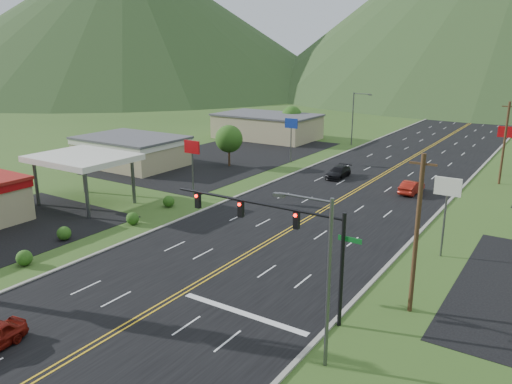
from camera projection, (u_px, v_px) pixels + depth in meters
The scene contains 17 objects.
traffic_signal at pixel (281, 228), 30.16m from camera, with size 13.10×0.43×7.00m.
streetlight_east at pixel (323, 271), 24.52m from camera, with size 3.28×0.25×9.00m.
streetlight_west at pixel (355, 115), 84.93m from camera, with size 3.28×0.25×9.00m.
gas_canopy at pixel (83, 159), 51.68m from camera, with size 10.00×8.00×5.30m.
building_west_mid at pixel (131, 149), 70.55m from camera, with size 14.40×10.40×4.10m.
building_west_far at pixel (267, 126), 92.67m from camera, with size 18.40×11.40×4.50m.
pole_sign_west_a at pixel (192, 153), 53.90m from camera, with size 2.00×0.18×6.40m.
pole_sign_west_b at pixel (291, 128), 71.65m from camera, with size 2.00×0.18×6.40m.
pole_sign_east_a at pixel (447, 195), 38.13m from camera, with size 2.00×0.18×6.40m.
pole_sign_east_b at pixel (506, 137), 63.96m from camera, with size 2.00×0.18×6.40m.
tree_west_a at pixel (229, 139), 69.47m from camera, with size 3.84×3.84×5.82m.
tree_west_b at pixel (292, 116), 93.88m from camera, with size 3.84×3.84×5.82m.
utility_pole_a at pixel (417, 234), 29.77m from camera, with size 1.60×0.28×10.00m.
utility_pole_b at pixel (504, 143), 59.64m from camera, with size 1.60×0.28×10.00m.
mountain_nw at pixel (127, 17), 213.28m from camera, with size 190.00×190.00×60.00m, color #1C3B1B.
car_dark_mid at pixel (338, 172), 63.77m from camera, with size 1.98×4.87×1.41m, color black.
car_red_far at pixel (412, 187), 56.65m from camera, with size 1.57×4.50×1.48m, color maroon.
Camera 1 is at (20.68, -10.70, 15.60)m, focal length 35.00 mm.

